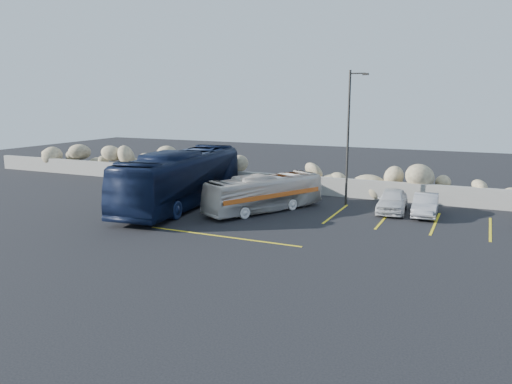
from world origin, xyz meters
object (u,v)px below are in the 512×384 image
at_px(lamppost, 349,134).
at_px(car_a, 392,201).
at_px(car_b, 425,205).
at_px(vintage_bus, 264,193).
at_px(tour_coach, 181,179).

relative_size(lamppost, car_a, 2.05).
distance_m(lamppost, car_b, 5.99).
xyz_separation_m(lamppost, vintage_bus, (-3.89, -3.61, -3.25)).
xyz_separation_m(vintage_bus, tour_coach, (-5.07, -0.80, 0.62)).
xyz_separation_m(car_a, car_b, (1.82, -0.09, -0.06)).
height_order(lamppost, car_a, lamppost).
bearing_deg(car_b, vintage_bus, -164.75).
bearing_deg(tour_coach, lamppost, 19.85).
xyz_separation_m(vintage_bus, car_a, (6.71, 2.88, -0.39)).
xyz_separation_m(tour_coach, car_a, (11.79, 3.67, -1.01)).
relative_size(tour_coach, car_a, 3.08).
bearing_deg(car_a, car_b, -7.13).
height_order(tour_coach, car_a, tour_coach).
bearing_deg(car_b, tour_coach, -168.10).
xyz_separation_m(lamppost, tour_coach, (-8.96, -4.41, -2.63)).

